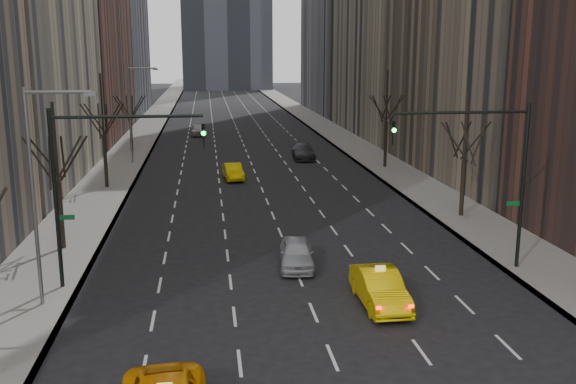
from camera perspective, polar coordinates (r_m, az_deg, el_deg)
name	(u,v)px	position (r m, az deg, el deg)	size (l,w,h in m)	color
sidewalk_left	(145,131)	(87.36, -12.59, 5.28)	(4.50, 320.00, 0.15)	slate
sidewalk_right	(327,129)	(88.53, 3.48, 5.65)	(4.50, 320.00, 0.15)	slate
tree_lw_b	(58,183)	(35.89, -19.74, 0.77)	(3.36, 3.50, 7.82)	black
tree_lw_c	(104,137)	(51.38, -16.04, 4.70)	(3.36, 3.50, 8.74)	black
tree_lw_d	(130,119)	(69.16, -13.83, 6.31)	(3.36, 3.50, 7.36)	black
tree_rw_b	(464,161)	(42.18, 15.38, 2.71)	(3.36, 3.50, 7.82)	black
tree_rw_c	(386,124)	(58.99, 8.72, 5.99)	(3.36, 3.50, 8.74)	black
traffic_mast_left	(93,169)	(29.22, -16.90, 1.97)	(6.69, 0.39, 8.00)	black
traffic_mast_right	(491,160)	(31.71, 17.59, 2.71)	(6.69, 0.39, 8.00)	black
streetlight_near	(41,176)	(27.63, -21.13, 1.36)	(2.83, 0.22, 9.00)	slate
streetlight_far	(134,105)	(61.92, -13.56, 7.56)	(2.83, 0.22, 9.00)	slate
taxi_sedan	(380,288)	(27.57, 8.16, -8.45)	(1.61, 4.61, 1.52)	yellow
silver_sedan_ahead	(297,253)	(31.96, 0.76, -5.47)	(1.65, 4.10, 1.40)	#A0A2A8
far_taxi	(233,172)	(53.75, -4.91, 1.83)	(1.40, 4.02, 1.32)	yellow
far_suv_grey	(303,152)	(63.80, 1.37, 3.61)	(2.03, 5.00, 1.45)	#313137
far_car_white	(198,130)	(82.47, -8.00, 5.51)	(1.72, 4.28, 1.46)	#BDBDBD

